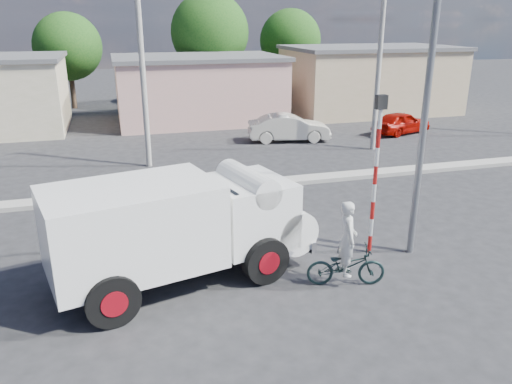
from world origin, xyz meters
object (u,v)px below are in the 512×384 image
object	(u,v)px
streetlight	(424,70)
car_red	(401,123)
truck	(184,225)
car_cream	(289,128)
cyclist	(347,250)
bicycle	(346,266)
traffic_pole	(376,163)

from	to	relation	value
streetlight	car_red	bearing A→B (deg)	59.04
truck	car_cream	distance (m)	15.44
cyclist	truck	bearing A→B (deg)	84.40
bicycle	cyclist	distance (m)	0.43
cyclist	car_cream	distance (m)	15.31
cyclist	car_red	size ratio (longest dim) A/B	0.51
traffic_pole	car_cream	bearing A→B (deg)	79.95
truck	car_cream	xyz separation A→B (m)	(7.51, 13.47, -0.76)
cyclist	car_cream	bearing A→B (deg)	0.20
bicycle	car_cream	size ratio (longest dim) A/B	0.44
traffic_pole	streetlight	distance (m)	2.56
bicycle	traffic_pole	distance (m)	2.93
traffic_pole	streetlight	size ratio (longest dim) A/B	0.48
car_red	streetlight	distance (m)	16.48
car_red	bicycle	bearing A→B (deg)	127.31
car_red	traffic_pole	bearing A→B (deg)	128.48
cyclist	bicycle	bearing A→B (deg)	0.00
truck	cyclist	world-z (taller)	truck
car_red	traffic_pole	distance (m)	16.27
cyclist	traffic_pole	distance (m)	2.64
car_cream	car_red	xyz separation A→B (m)	(6.75, -0.04, -0.08)
car_cream	streetlight	world-z (taller)	streetlight
bicycle	car_red	xyz separation A→B (m)	(10.56, 14.79, 0.13)
car_red	streetlight	world-z (taller)	streetlight
truck	car_cream	bearing A→B (deg)	47.38
bicycle	traffic_pole	size ratio (longest dim) A/B	0.44
truck	cyclist	xyz separation A→B (m)	(3.70, -1.36, -0.53)
bicycle	streetlight	xyz separation A→B (m)	(2.39, 1.16, 4.46)
car_red	truck	bearing A→B (deg)	116.12
car_red	traffic_pole	world-z (taller)	traffic_pole
bicycle	car_cream	distance (m)	15.31
car_cream	traffic_pole	distance (m)	13.71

